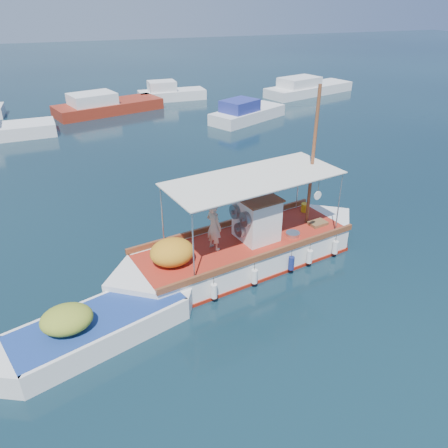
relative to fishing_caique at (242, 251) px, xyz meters
name	(u,v)px	position (x,y,z in m)	size (l,w,h in m)	color
ground	(266,262)	(0.83, -0.19, -0.52)	(160.00, 160.00, 0.00)	black
fishing_caique	(242,251)	(0.00, 0.00, 0.00)	(9.56, 4.01, 5.95)	white
dinghy	(98,328)	(-4.99, -2.11, -0.20)	(6.02, 3.21, 1.56)	white
bg_boat_n	(105,106)	(-2.23, 23.09, -0.03)	(8.51, 5.01, 1.80)	maroon
bg_boat_ne	(246,114)	(7.09, 17.40, -0.03)	(6.36, 4.75, 1.80)	silver
bg_boat_e	(307,89)	(15.68, 24.03, -0.03)	(9.19, 5.12, 1.80)	silver
bg_boat_far_n	(170,94)	(3.48, 25.95, -0.03)	(5.63, 2.01, 1.80)	silver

